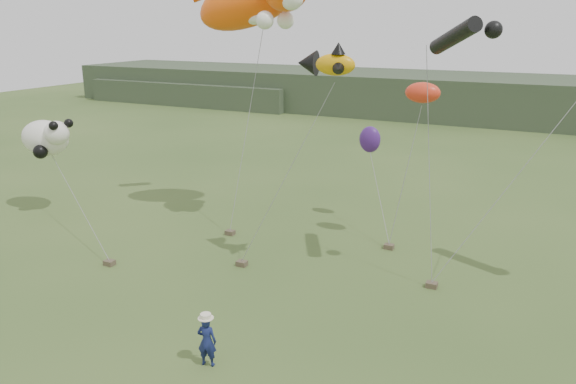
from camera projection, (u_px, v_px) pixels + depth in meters
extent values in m
plane|color=#385123|center=(226.00, 333.00, 16.90)|extent=(120.00, 120.00, 0.00)
cube|color=#2D3D28|center=(470.00, 97.00, 55.01)|extent=(90.00, 12.00, 4.00)
cube|color=#2D3D28|center=(199.00, 92.00, 65.27)|extent=(25.00, 8.00, 2.50)
imported|color=#151D4F|center=(207.00, 341.00, 15.12)|extent=(0.60, 0.46, 1.46)
cube|color=brown|center=(230.00, 233.00, 24.71)|extent=(0.39, 0.31, 0.20)
cube|color=brown|center=(242.00, 263.00, 21.54)|extent=(0.39, 0.31, 0.20)
cube|color=brown|center=(432.00, 285.00, 19.78)|extent=(0.39, 0.31, 0.20)
cube|color=brown|center=(109.00, 263.00, 21.60)|extent=(0.39, 0.31, 0.20)
cube|color=brown|center=(389.00, 246.00, 23.17)|extent=(0.39, 0.31, 0.20)
ellipsoid|color=white|center=(254.00, 18.00, 23.97)|extent=(1.82, 0.91, 0.57)
sphere|color=white|center=(265.00, 20.00, 22.32)|extent=(0.72, 0.72, 0.72)
sphere|color=white|center=(286.00, 20.00, 23.48)|extent=(0.72, 0.72, 0.72)
ellipsoid|color=orange|center=(335.00, 65.00, 18.52)|extent=(1.42, 0.74, 0.73)
cone|color=black|center=(307.00, 63.00, 19.26)|extent=(0.77, 0.94, 0.87)
cone|color=black|center=(338.00, 48.00, 18.33)|extent=(0.48, 0.48, 0.39)
cone|color=black|center=(338.00, 69.00, 18.01)|extent=(0.51, 0.54, 0.39)
cone|color=black|center=(349.00, 67.00, 18.84)|extent=(0.51, 0.54, 0.39)
cylinder|color=black|center=(454.00, 36.00, 18.20)|extent=(2.05, 2.54, 1.28)
sphere|color=black|center=(493.00, 30.00, 17.24)|extent=(0.55, 0.55, 0.55)
ellipsoid|color=white|center=(45.00, 138.00, 26.90)|extent=(2.56, 1.71, 1.71)
sphere|color=white|center=(57.00, 133.00, 26.07)|extent=(1.14, 1.14, 1.14)
sphere|color=black|center=(53.00, 126.00, 25.50)|extent=(0.42, 0.42, 0.42)
sphere|color=black|center=(69.00, 123.00, 26.15)|extent=(0.42, 0.42, 0.42)
sphere|color=black|center=(40.00, 152.00, 26.19)|extent=(0.66, 0.66, 0.66)
sphere|color=black|center=(40.00, 143.00, 27.58)|extent=(0.66, 0.66, 0.66)
ellipsoid|color=red|center=(423.00, 93.00, 21.75)|extent=(1.38, 0.80, 0.80)
ellipsoid|color=#401A6E|center=(370.00, 139.00, 25.44)|extent=(0.98, 0.66, 1.20)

